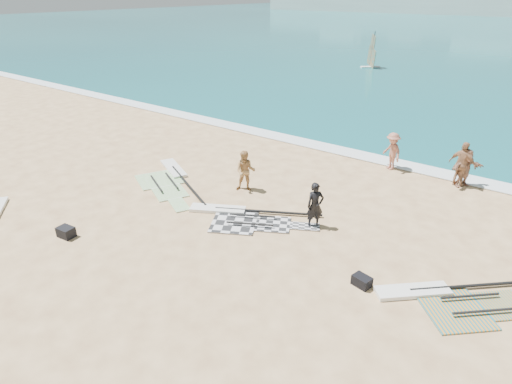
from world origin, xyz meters
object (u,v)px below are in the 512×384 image
Objects in this scene: person_wetsuit at (315,206)px; beachgoer_back at (462,165)px; gear_bag_near at (66,232)px; rig_orange at (453,299)px; rig_green at (171,179)px; beachgoer_mid at (392,151)px; beachgoer_left at (245,171)px; beachgoer_right at (465,168)px; gear_bag_far at (362,281)px; rig_grey at (241,216)px.

person_wetsuit is 7.53m from beachgoer_back.
rig_orange is at bearing 21.22° from gear_bag_near.
rig_green is 12.59m from beachgoer_back.
beachgoer_mid is 3.08m from beachgoer_back.
beachgoer_right is (7.21, 5.92, -0.03)m from beachgoer_left.
gear_bag_far is at bearing 21.12° from gear_bag_near.
gear_bag_far is at bearing 100.11° from beachgoer_back.
rig_orange is 2.46m from gear_bag_far.
gear_bag_far is at bearing -87.70° from person_wetsuit.
beachgoer_mid is at bearing 126.87° from beachgoer_right.
beachgoer_left is at bearing 46.09° from rig_green.
rig_orange is 2.64× the size of person_wetsuit.
gear_bag_near reaches higher than gear_bag_far.
beachgoer_back is (-1.84, 8.02, 0.94)m from rig_orange.
person_wetsuit is at bearing -44.20° from beachgoer_left.
rig_orange is 8.32m from beachgoer_right.
beachgoer_mid reaches higher than rig_orange.
beachgoer_mid is at bearing 70.73° from rig_green.
beachgoer_back reaches higher than rig_grey.
person_wetsuit is at bearing -6.00° from rig_grey.
rig_grey is at bearing 135.53° from rig_orange.
rig_green is 2.88× the size of beachgoer_mid.
rig_orange is (7.56, -0.17, -0.00)m from rig_grey.
beachgoer_mid is 1.05× the size of beachgoer_right.
gear_bag_near is 0.33× the size of person_wetsuit.
beachgoer_left is (-3.86, 0.96, 0.02)m from person_wetsuit.
beachgoer_left is at bearing 95.53° from rig_grey.
rig_orange is 8.28m from beachgoer_back.
beachgoer_back is (3.22, 6.80, 0.14)m from person_wetsuit.
beachgoer_right is at bearing -134.55° from beachgoer_back.
gear_bag_near is (-3.97, -4.65, 0.13)m from rig_grey.
gear_bag_near is at bearing -158.88° from gear_bag_far.
rig_grey is 1.11× the size of rig_orange.
gear_bag_near is at bearing 171.03° from person_wetsuit.
rig_green is at bearing 132.15° from rig_orange.
gear_bag_far is 0.31× the size of person_wetsuit.
beachgoer_mid is 3.20m from beachgoer_right.
beachgoer_back is at bearing 14.27° from person_wetsuit.
rig_orange is 8.66× the size of gear_bag_far.
beachgoer_back reaches higher than gear_bag_far.
beachgoer_back is at bearing 33.01° from beachgoer_mid.
rig_orange is at bearing -131.20° from beachgoer_right.
rig_grey is 9.75m from beachgoer_back.
rig_orange is 2.66× the size of beachgoer_right.
beachgoer_mid is at bearing 11.40° from beachgoer_back.
beachgoer_left reaches higher than beachgoer_right.
rig_grey is 6.11m from gear_bag_near.
person_wetsuit is 6.88m from beachgoer_mid.
beachgoer_mid is at bearing 38.39° from person_wetsuit.
rig_green is at bearing 46.89° from beachgoer_back.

